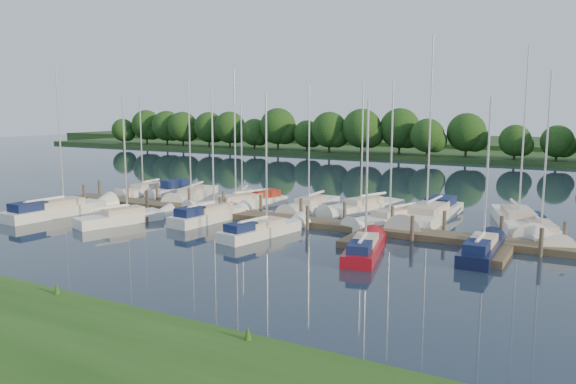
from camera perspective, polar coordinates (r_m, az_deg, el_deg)
The scene contains 23 objects.
ground at distance 34.24m, azimuth -8.66°, elevation -5.20°, with size 260.00×260.00×0.00m, color #17202F.
dock at distance 40.06m, azimuth -2.21°, elevation -2.82°, with size 40.00×6.00×0.40m.
mooring_pilings at distance 40.93m, azimuth -1.38°, elevation -2.00°, with size 38.24×2.84×2.00m.
far_shore at distance 103.49m, azimuth 17.90°, elevation 3.77°, with size 180.00×30.00×0.60m, color #1F3B16.
distant_hill at distance 128.01m, azimuth 20.19°, elevation 4.66°, with size 220.00×40.00×1.40m, color #305023.
treeline at distance 90.58m, azimuth 16.68°, elevation 5.56°, with size 146.68×9.65×8.15m.
sailboat_n_0 at distance 55.37m, azimuth -14.37°, elevation 0.14°, with size 2.38×7.36×9.29m.
motorboat at distance 53.99m, azimuth -11.53°, elevation 0.12°, with size 2.26×5.43×1.74m.
sailboat_n_2 at distance 51.31m, azimuth -9.73°, elevation -0.36°, with size 4.27×8.80×11.07m.
sailboat_n_3 at distance 49.11m, azimuth -4.62°, elevation -0.66°, with size 3.74×6.76×8.76m.
sailboat_n_4 at distance 45.80m, azimuth -4.85°, elevation -1.25°, with size 4.76×8.98×11.50m.
sailboat_n_5 at distance 44.84m, azimuth 2.26°, elevation -1.51°, with size 2.05×7.97×10.18m.
sailboat_n_6 at distance 44.26m, azimuth 7.66°, elevation -1.70°, with size 4.30×8.01×10.40m.
sailboat_n_7 at distance 39.94m, azimuth 10.52°, elevation -2.88°, with size 4.22×8.05×10.34m.
sailboat_n_8 at distance 41.73m, azimuth 14.10°, elevation -2.42°, with size 2.75×10.71×13.53m.
sailboat_n_9 at distance 41.51m, azimuth 22.28°, elevation -2.93°, with size 4.66×9.95×12.60m.
sailboat_n_10 at distance 39.06m, azimuth 24.18°, elevation -3.70°, with size 4.16×8.51×10.67m.
sailboat_s_0 at distance 46.01m, azimuth -22.26°, elevation -1.80°, with size 2.67×9.16×11.65m.
sailboat_s_1 at distance 41.44m, azimuth -16.30°, elevation -2.66°, with size 3.52×7.18×9.31m.
sailboat_s_2 at distance 40.80m, azimuth -7.94°, elevation -2.49°, with size 2.38×7.59×9.80m.
sailboat_s_3 at distance 35.86m, azimuth -2.60°, elevation -3.97°, with size 2.86×7.33×9.30m.
sailboat_s_4 at distance 31.50m, azimuth 7.78°, elevation -5.79°, with size 2.94×6.95×8.85m.
sailboat_s_5 at distance 32.66m, azimuth 19.11°, elevation -5.66°, with size 1.78×6.98×9.07m.
Camera 1 is at (20.64, -26.12, 8.03)m, focal length 35.00 mm.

